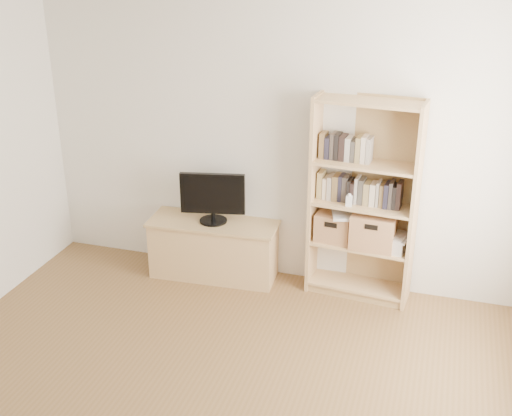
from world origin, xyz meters
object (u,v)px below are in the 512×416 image
at_px(television, 213,198).
at_px(basket_right, 374,230).
at_px(laptop, 353,215).
at_px(tv_stand, 214,249).
at_px(baby_monitor, 349,201).
at_px(basket_left, 334,226).
at_px(bookshelf, 363,202).

xyz_separation_m(television, basket_right, (1.46, 0.04, -0.13)).
height_order(television, laptop, television).
xyz_separation_m(tv_stand, basket_right, (1.46, 0.04, 0.39)).
distance_m(television, baby_monitor, 1.25).
distance_m(tv_stand, laptop, 1.36).
bearing_deg(basket_left, basket_right, -0.27).
height_order(baby_monitor, basket_left, baby_monitor).
relative_size(basket_left, basket_right, 0.83).
bearing_deg(baby_monitor, basket_right, 21.21).
xyz_separation_m(television, laptop, (1.27, 0.05, -0.02)).
relative_size(bookshelf, basket_right, 4.82).
bearing_deg(bookshelf, television, -172.57).
relative_size(tv_stand, bookshelf, 0.65).
relative_size(basket_right, laptop, 1.07).
bearing_deg(laptop, bookshelf, -9.85).
bearing_deg(laptop, basket_left, 157.81).
relative_size(bookshelf, laptop, 5.18).
height_order(tv_stand, basket_left, basket_left).
relative_size(basket_left, laptop, 0.89).
distance_m(baby_monitor, basket_right, 0.36).
relative_size(television, basket_left, 1.92).
xyz_separation_m(bookshelf, laptop, (-0.08, -0.01, -0.13)).
bearing_deg(baby_monitor, tv_stand, -179.66).
bearing_deg(tv_stand, television, -3.14).
xyz_separation_m(bookshelf, television, (-1.35, -0.06, -0.11)).
distance_m(tv_stand, bookshelf, 1.49).
relative_size(baby_monitor, laptop, 0.28).
height_order(basket_right, laptop, basket_right).
bearing_deg(basket_right, bookshelf, 175.27).
relative_size(baby_monitor, basket_left, 0.31).
height_order(television, basket_left, television).
xyz_separation_m(bookshelf, baby_monitor, (-0.11, -0.09, 0.03)).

